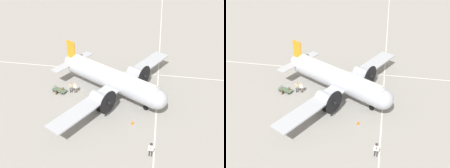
{
  "view_description": "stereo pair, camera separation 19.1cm",
  "coord_description": "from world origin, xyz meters",
  "views": [
    {
      "loc": [
        -32.31,
        -5.38,
        23.03
      ],
      "look_at": [
        0.0,
        0.0,
        1.76
      ],
      "focal_mm": 45.0,
      "sensor_mm": 36.0,
      "label": 1
    },
    {
      "loc": [
        -32.28,
        -5.57,
        23.03
      ],
      "look_at": [
        0.0,
        0.0,
        1.76
      ],
      "focal_mm": 45.0,
      "sensor_mm": 36.0,
      "label": 2
    }
  ],
  "objects": [
    {
      "name": "ground_plane",
      "position": [
        0.0,
        0.0,
        0.0
      ],
      "size": [
        300.0,
        300.0,
        0.0
      ],
      "primitive_type": "plane",
      "color": "gray"
    },
    {
      "name": "apron_line_eastwest",
      "position": [
        0.0,
        -6.37,
        0.0
      ],
      "size": [
        120.0,
        0.16,
        0.01
      ],
      "color": "silver",
      "rests_on": "ground_plane"
    },
    {
      "name": "apron_line_northsouth",
      "position": [
        6.49,
        0.0,
        0.0
      ],
      "size": [
        0.16,
        120.0,
        0.01
      ],
      "color": "silver",
      "rests_on": "ground_plane"
    },
    {
      "name": "airliner_main",
      "position": [
        -0.23,
        -0.4,
        2.6
      ],
      "size": [
        21.88,
        16.88,
        6.04
      ],
      "rotation": [
        0.0,
        0.0,
        4.2
      ],
      "color": "#ADB2BC",
      "rests_on": "ground_plane"
    },
    {
      "name": "crew_foreground",
      "position": [
        -10.75,
        -5.97,
        1.13
      ],
      "size": [
        0.32,
        0.61,
        1.8
      ],
      "rotation": [
        0.0,
        0.0,
        1.5
      ],
      "color": "#2D2D33",
      "rests_on": "ground_plane"
    },
    {
      "name": "passenger_boarding",
      "position": [
        -0.45,
        5.88,
        1.09
      ],
      "size": [
        0.4,
        0.51,
        1.78
      ],
      "rotation": [
        0.0,
        0.0,
        5.33
      ],
      "color": "#2D2D33",
      "rests_on": "ground_plane"
    },
    {
      "name": "ramp_agent",
      "position": [
        -0.44,
        5.23,
        1.03
      ],
      "size": [
        0.27,
        0.56,
        1.68
      ],
      "rotation": [
        0.0,
        0.0,
        4.49
      ],
      "color": "#473D2D",
      "rests_on": "ground_plane"
    },
    {
      "name": "suitcase_near_door",
      "position": [
        -1.17,
        7.82,
        0.22
      ],
      "size": [
        0.43,
        0.19,
        0.48
      ],
      "color": "#47331E",
      "rests_on": "ground_plane"
    },
    {
      "name": "suitcase_upright_spare",
      "position": [
        -0.41,
        7.13,
        0.29
      ],
      "size": [
        0.35,
        0.17,
        0.62
      ],
      "color": "brown",
      "rests_on": "ground_plane"
    },
    {
      "name": "baggage_cart",
      "position": [
        -0.58,
        7.57,
        0.27
      ],
      "size": [
        1.58,
        2.26,
        0.56
      ],
      "rotation": [
        0.0,
        0.0,
        4.4
      ],
      "color": "#4C6047",
      "rests_on": "ground_plane"
    },
    {
      "name": "traffic_cone",
      "position": [
        -5.85,
        -3.55,
        0.22
      ],
      "size": [
        0.36,
        0.36,
        0.47
      ],
      "color": "orange",
      "rests_on": "ground_plane"
    }
  ]
}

